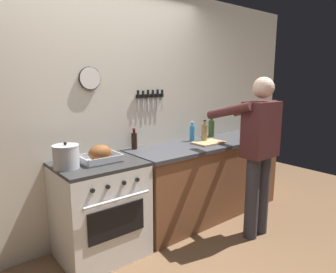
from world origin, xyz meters
TOP-DOWN VIEW (x-y plane):
  - wall_back at (0.00, 1.35)m, footprint 6.00×0.13m
  - counter_block at (1.20, 0.99)m, footprint 2.03×0.65m
  - stove at (-0.22, 0.99)m, footprint 0.76×0.67m
  - person_cook at (1.23, 0.31)m, footprint 0.51×0.63m
  - roasting_pan at (-0.19, 1.00)m, footprint 0.35×0.26m
  - stock_pot at (-0.50, 1.00)m, footprint 0.22×0.22m
  - cutting_board at (1.15, 0.93)m, footprint 0.36×0.24m
  - bottle_olive_oil at (1.49, 1.21)m, footprint 0.08×0.08m
  - bottle_dish_soap at (1.10, 1.15)m, footprint 0.06×0.06m
  - bottle_soy_sauce at (0.32, 1.23)m, footprint 0.06×0.06m
  - bottle_vinegar at (1.17, 1.02)m, footprint 0.07×0.07m

SIDE VIEW (x-z plane):
  - stove at x=-0.22m, z-range 0.00..0.90m
  - counter_block at x=1.20m, z-range 0.00..0.90m
  - cutting_board at x=1.15m, z-range 0.90..0.92m
  - person_cook at x=1.23m, z-range 0.12..1.78m
  - roasting_pan at x=-0.19m, z-range 0.89..1.05m
  - bottle_soy_sauce at x=0.32m, z-range 0.88..1.11m
  - bottle_dish_soap at x=1.10m, z-range 0.88..1.12m
  - stock_pot at x=-0.50m, z-range 0.89..1.11m
  - bottle_vinegar at x=1.17m, z-range 0.88..1.14m
  - bottle_olive_oil at x=1.49m, z-range 0.88..1.15m
  - wall_back at x=0.00m, z-range 0.00..2.60m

